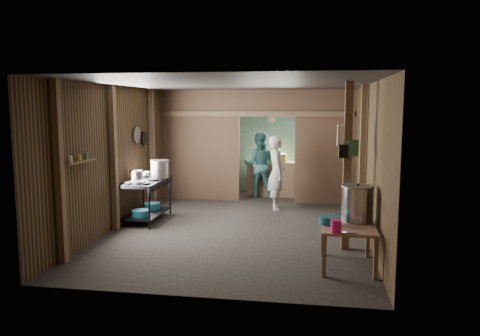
% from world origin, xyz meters
% --- Properties ---
extents(floor, '(4.50, 7.00, 0.00)m').
position_xyz_m(floor, '(0.00, 0.00, 0.00)').
color(floor, black).
rests_on(floor, ground).
extents(ceiling, '(4.50, 7.00, 0.00)m').
position_xyz_m(ceiling, '(0.00, 0.00, 2.60)').
color(ceiling, '#383838').
rests_on(ceiling, ground).
extents(wall_back, '(4.50, 0.00, 2.60)m').
position_xyz_m(wall_back, '(0.00, 3.50, 1.30)').
color(wall_back, brown).
rests_on(wall_back, ground).
extents(wall_front, '(4.50, 0.00, 2.60)m').
position_xyz_m(wall_front, '(0.00, -3.50, 1.30)').
color(wall_front, brown).
rests_on(wall_front, ground).
extents(wall_left, '(0.00, 7.00, 2.60)m').
position_xyz_m(wall_left, '(-2.25, 0.00, 1.30)').
color(wall_left, brown).
rests_on(wall_left, ground).
extents(wall_right, '(0.00, 7.00, 2.60)m').
position_xyz_m(wall_right, '(2.25, 0.00, 1.30)').
color(wall_right, brown).
rests_on(wall_right, ground).
extents(partition_left, '(1.85, 0.10, 2.60)m').
position_xyz_m(partition_left, '(-1.32, 2.20, 1.30)').
color(partition_left, brown).
rests_on(partition_left, floor).
extents(partition_right, '(1.35, 0.10, 2.60)m').
position_xyz_m(partition_right, '(1.57, 2.20, 1.30)').
color(partition_right, brown).
rests_on(partition_right, floor).
extents(partition_header, '(1.30, 0.10, 0.60)m').
position_xyz_m(partition_header, '(0.25, 2.20, 2.30)').
color(partition_header, brown).
rests_on(partition_header, wall_back).
extents(turquoise_panel, '(4.40, 0.06, 2.50)m').
position_xyz_m(turquoise_panel, '(0.00, 3.44, 1.25)').
color(turquoise_panel, '#80B9AE').
rests_on(turquoise_panel, wall_back).
extents(back_counter, '(1.20, 0.50, 0.85)m').
position_xyz_m(back_counter, '(0.30, 2.95, 0.42)').
color(back_counter, brown).
rests_on(back_counter, floor).
extents(wall_clock, '(0.20, 0.03, 0.20)m').
position_xyz_m(wall_clock, '(0.25, 3.40, 1.90)').
color(wall_clock, white).
rests_on(wall_clock, wall_back).
extents(post_left_a, '(0.10, 0.12, 2.60)m').
position_xyz_m(post_left_a, '(-2.18, -2.60, 1.30)').
color(post_left_a, brown).
rests_on(post_left_a, floor).
extents(post_left_b, '(0.10, 0.12, 2.60)m').
position_xyz_m(post_left_b, '(-2.18, -0.80, 1.30)').
color(post_left_b, brown).
rests_on(post_left_b, floor).
extents(post_left_c, '(0.10, 0.12, 2.60)m').
position_xyz_m(post_left_c, '(-2.18, 1.20, 1.30)').
color(post_left_c, brown).
rests_on(post_left_c, floor).
extents(post_right, '(0.10, 0.12, 2.60)m').
position_xyz_m(post_right, '(2.18, -0.20, 1.30)').
color(post_right, brown).
rests_on(post_right, floor).
extents(post_free, '(0.12, 0.12, 2.60)m').
position_xyz_m(post_free, '(1.85, -1.30, 1.30)').
color(post_free, brown).
rests_on(post_free, floor).
extents(cross_beam, '(4.40, 0.12, 0.12)m').
position_xyz_m(cross_beam, '(0.00, 2.15, 2.05)').
color(cross_beam, brown).
rests_on(cross_beam, wall_left).
extents(pan_lid_big, '(0.03, 0.34, 0.34)m').
position_xyz_m(pan_lid_big, '(-2.21, 0.40, 1.65)').
color(pan_lid_big, gray).
rests_on(pan_lid_big, wall_left).
extents(pan_lid_small, '(0.03, 0.30, 0.30)m').
position_xyz_m(pan_lid_small, '(-2.21, 0.80, 1.55)').
color(pan_lid_small, black).
rests_on(pan_lid_small, wall_left).
extents(wall_shelf, '(0.14, 0.80, 0.03)m').
position_xyz_m(wall_shelf, '(-2.15, -2.10, 1.40)').
color(wall_shelf, brown).
rests_on(wall_shelf, wall_left).
extents(jar_white, '(0.07, 0.07, 0.10)m').
position_xyz_m(jar_white, '(-2.15, -2.35, 1.47)').
color(jar_white, white).
rests_on(jar_white, wall_shelf).
extents(jar_yellow, '(0.08, 0.08, 0.10)m').
position_xyz_m(jar_yellow, '(-2.15, -2.10, 1.47)').
color(jar_yellow, gold).
rests_on(jar_yellow, wall_shelf).
extents(jar_green, '(0.06, 0.06, 0.10)m').
position_xyz_m(jar_green, '(-2.15, -1.88, 1.47)').
color(jar_green, '#337646').
rests_on(jar_green, wall_shelf).
extents(bag_white, '(0.22, 0.15, 0.32)m').
position_xyz_m(bag_white, '(1.80, -1.22, 1.78)').
color(bag_white, white).
rests_on(bag_white, post_free).
extents(bag_green, '(0.16, 0.12, 0.24)m').
position_xyz_m(bag_green, '(1.92, -1.36, 1.60)').
color(bag_green, '#337646').
rests_on(bag_green, post_free).
extents(bag_black, '(0.14, 0.10, 0.20)m').
position_xyz_m(bag_black, '(1.78, -1.38, 1.55)').
color(bag_black, black).
rests_on(bag_black, post_free).
extents(gas_range, '(0.70, 1.36, 0.80)m').
position_xyz_m(gas_range, '(-1.88, -0.06, 0.40)').
color(gas_range, black).
rests_on(gas_range, floor).
extents(prep_table, '(0.73, 1.00, 0.59)m').
position_xyz_m(prep_table, '(1.83, -2.12, 0.30)').
color(prep_table, '#A27C69').
rests_on(prep_table, floor).
extents(stove_pot_large, '(0.50, 0.50, 0.37)m').
position_xyz_m(stove_pot_large, '(-1.71, 0.31, 0.97)').
color(stove_pot_large, '#B3B3BF').
rests_on(stove_pot_large, gas_range).
extents(stove_pot_med, '(0.32, 0.32, 0.21)m').
position_xyz_m(stove_pot_med, '(-2.05, -0.10, 0.89)').
color(stove_pot_med, '#B3B3BF').
rests_on(stove_pot_med, gas_range).
extents(stove_saucepan, '(0.18, 0.18, 0.09)m').
position_xyz_m(stove_saucepan, '(-2.05, 0.45, 0.85)').
color(stove_saucepan, '#B3B3BF').
rests_on(stove_saucepan, gas_range).
extents(frying_pan, '(0.45, 0.56, 0.07)m').
position_xyz_m(frying_pan, '(-1.88, -0.45, 0.83)').
color(frying_pan, gray).
rests_on(frying_pan, gas_range).
extents(blue_tub_front, '(0.32, 0.32, 0.13)m').
position_xyz_m(blue_tub_front, '(-1.88, -0.38, 0.22)').
color(blue_tub_front, '#145364').
rests_on(blue_tub_front, gas_range).
extents(blue_tub_back, '(0.32, 0.32, 0.13)m').
position_xyz_m(blue_tub_back, '(-1.88, 0.27, 0.22)').
color(blue_tub_back, '#145364').
rests_on(blue_tub_back, gas_range).
extents(stock_pot, '(0.58, 0.58, 0.54)m').
position_xyz_m(stock_pot, '(1.97, -1.86, 0.84)').
color(stock_pot, '#B3B3BF').
rests_on(stock_pot, prep_table).
extents(wash_basin, '(0.38, 0.38, 0.11)m').
position_xyz_m(wash_basin, '(1.58, -2.11, 0.65)').
color(wash_basin, '#145364').
rests_on(wash_basin, prep_table).
extents(pink_bucket, '(0.15, 0.15, 0.17)m').
position_xyz_m(pink_bucket, '(1.64, -2.54, 0.68)').
color(pink_bucket, '#E31885').
rests_on(pink_bucket, prep_table).
extents(knife, '(0.30, 0.07, 0.01)m').
position_xyz_m(knife, '(1.76, -2.54, 0.60)').
color(knife, '#B3B3BF').
rests_on(knife, prep_table).
extents(yellow_tub, '(0.37, 0.37, 0.20)m').
position_xyz_m(yellow_tub, '(0.47, 2.95, 0.95)').
color(yellow_tub, gold).
rests_on(yellow_tub, back_counter).
extents(cook, '(0.48, 0.64, 1.60)m').
position_xyz_m(cook, '(0.55, 1.37, 0.80)').
color(cook, silver).
rests_on(cook, floor).
extents(worker_back, '(0.80, 0.64, 1.59)m').
position_xyz_m(worker_back, '(0.01, 2.72, 0.80)').
color(worker_back, teal).
rests_on(worker_back, floor).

